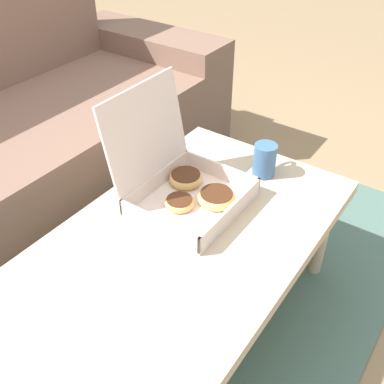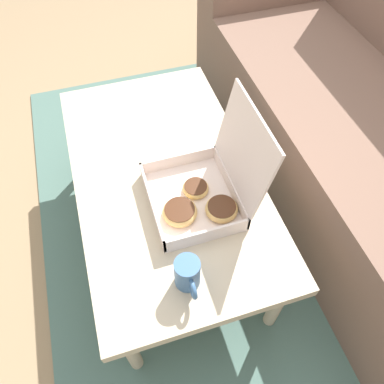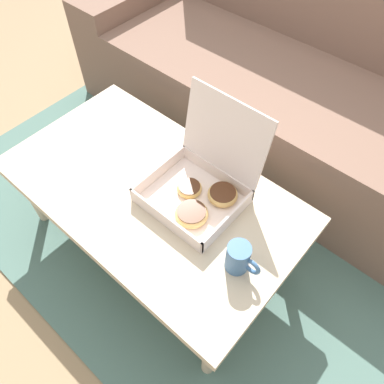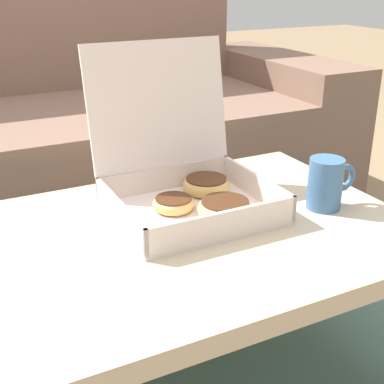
% 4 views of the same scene
% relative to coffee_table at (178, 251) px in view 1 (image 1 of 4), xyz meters
% --- Properties ---
extents(ground_plane, '(12.00, 12.00, 0.00)m').
position_rel_coffee_table_xyz_m(ground_plane, '(0.00, 0.11, -0.36)').
color(ground_plane, '#937756').
extents(area_rug, '(2.22, 1.87, 0.01)m').
position_rel_coffee_table_xyz_m(area_rug, '(0.00, 0.41, -0.35)').
color(area_rug, '#4C6B60').
rests_on(area_rug, ground_plane).
extents(coffee_table, '(1.09, 0.62, 0.40)m').
position_rel_coffee_table_xyz_m(coffee_table, '(0.00, 0.00, 0.00)').
color(coffee_table, '#C6B293').
rests_on(coffee_table, ground_plane).
extents(pastry_box, '(0.32, 0.33, 0.33)m').
position_rel_coffee_table_xyz_m(pastry_box, '(0.16, 0.10, 0.10)').
color(pastry_box, silver).
rests_on(pastry_box, coffee_table).
extents(coffee_mug, '(0.12, 0.07, 0.11)m').
position_rel_coffee_table_xyz_m(coffee_mug, '(0.41, -0.04, 0.09)').
color(coffee_mug, '#3D6693').
rests_on(coffee_mug, coffee_table).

